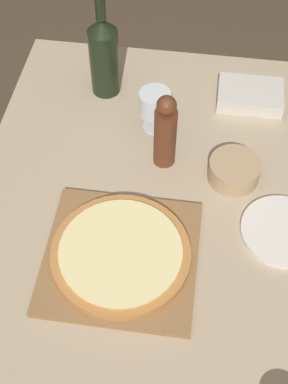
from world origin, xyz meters
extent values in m
plane|color=#4C3D2D|center=(0.00, 0.00, 0.00)|extent=(12.00, 12.00, 0.00)
cube|color=tan|center=(0.00, 0.00, 0.76)|extent=(0.93, 1.31, 0.03)
cylinder|color=brown|center=(-0.41, 0.59, 0.37)|extent=(0.06, 0.06, 0.74)
cylinder|color=brown|center=(0.41, 0.59, 0.37)|extent=(0.06, 0.06, 0.74)
cube|color=olive|center=(-0.05, -0.12, 0.78)|extent=(0.36, 0.35, 0.02)
cylinder|color=#BC7A3D|center=(-0.05, -0.12, 0.80)|extent=(0.33, 0.33, 0.02)
cylinder|color=beige|center=(-0.05, -0.12, 0.81)|extent=(0.29, 0.29, 0.01)
cylinder|color=black|center=(-0.19, 0.45, 0.87)|extent=(0.08, 0.08, 0.21)
cone|color=black|center=(-0.19, 0.45, 1.00)|extent=(0.08, 0.08, 0.04)
cylinder|color=black|center=(-0.19, 0.45, 1.05)|extent=(0.03, 0.03, 0.07)
cylinder|color=#5B2D19|center=(0.01, 0.19, 0.86)|extent=(0.06, 0.06, 0.18)
sphere|color=#5B2D19|center=(0.01, 0.19, 0.97)|extent=(0.05, 0.05, 0.05)
cylinder|color=silver|center=(-0.03, 0.31, 0.77)|extent=(0.06, 0.06, 0.00)
cylinder|color=silver|center=(-0.03, 0.31, 0.80)|extent=(0.01, 0.01, 0.05)
cylinder|color=silver|center=(-0.03, 0.31, 0.86)|extent=(0.09, 0.09, 0.07)
cylinder|color=tan|center=(0.20, 0.16, 0.80)|extent=(0.13, 0.13, 0.06)
cylinder|color=silver|center=(0.33, 0.01, 0.78)|extent=(0.21, 0.21, 0.01)
cube|color=beige|center=(0.23, 0.46, 0.79)|extent=(0.19, 0.13, 0.04)
camera|label=1|loc=(0.09, -0.74, 1.87)|focal=50.00mm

